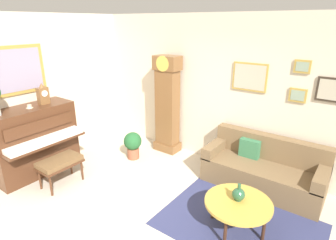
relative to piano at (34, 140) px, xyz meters
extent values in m
cube|color=beige|center=(2.23, 0.03, -0.68)|extent=(6.40, 6.00, 0.10)
cube|color=beige|center=(-0.37, 0.03, 0.77)|extent=(0.10, 4.90, 2.80)
cube|color=#B28E3D|center=(-0.30, 0.00, 1.22)|extent=(0.03, 1.10, 0.84)
cube|color=#998EA8|center=(-0.29, 0.00, 1.22)|extent=(0.01, 0.98, 0.72)
cube|color=beige|center=(2.23, 2.43, 0.77)|extent=(5.30, 0.10, 2.80)
cube|color=#B28E3D|center=(3.78, 2.37, 1.37)|extent=(0.24, 0.03, 0.20)
cube|color=gray|center=(3.78, 2.35, 1.37)|extent=(0.18, 0.01, 0.14)
cube|color=#B28E3D|center=(2.98, 2.37, 1.12)|extent=(0.60, 0.03, 0.48)
cube|color=#BCB299|center=(2.98, 2.35, 1.12)|extent=(0.54, 0.01, 0.42)
cube|color=#33281E|center=(4.28, 2.37, 1.07)|extent=(0.52, 0.03, 0.36)
cube|color=#BCB299|center=(4.28, 2.35, 1.07)|extent=(0.46, 0.01, 0.30)
cube|color=#B28E3D|center=(3.78, 2.37, 0.92)|extent=(0.26, 0.03, 0.22)
cube|color=gray|center=(3.78, 2.35, 0.92)|extent=(0.20, 0.01, 0.16)
cube|color=navy|center=(3.58, 0.84, -0.62)|extent=(2.10, 1.50, 0.01)
cube|color=#4C2B19|center=(-0.02, 0.00, -0.01)|extent=(0.60, 1.44, 1.25)
cube|color=#4C2B19|center=(0.41, 0.00, 0.05)|extent=(0.28, 1.38, 0.04)
cube|color=white|center=(0.41, 0.00, 0.11)|extent=(0.26, 1.32, 0.08)
cube|color=#4C2B19|center=(0.30, 0.00, 0.35)|extent=(0.03, 1.20, 0.20)
cube|color=#4C2B19|center=(0.73, 0.00, -0.25)|extent=(0.42, 0.70, 0.04)
cube|color=brown|center=(0.73, 0.00, -0.19)|extent=(0.40, 0.68, 0.08)
cylinder|color=#4C2B19|center=(0.89, -0.30, -0.45)|extent=(0.04, 0.04, 0.36)
cylinder|color=#4C2B19|center=(0.89, 0.30, -0.45)|extent=(0.04, 0.04, 0.36)
cylinder|color=#4C2B19|center=(0.57, -0.30, -0.45)|extent=(0.04, 0.04, 0.36)
cylinder|color=#4C2B19|center=(0.57, 0.30, -0.45)|extent=(0.04, 0.04, 0.36)
cube|color=brown|center=(1.38, 2.16, -0.54)|extent=(0.52, 0.34, 0.18)
cube|color=brown|center=(1.38, 2.16, 0.26)|extent=(0.44, 0.28, 1.78)
cube|color=brown|center=(1.38, 2.16, 1.25)|extent=(0.52, 0.32, 0.28)
cylinder|color=gold|center=(1.38, 2.01, 1.25)|extent=(0.30, 0.02, 0.30)
cylinder|color=gold|center=(1.38, 2.11, 0.32)|extent=(0.03, 0.03, 0.70)
cube|color=brown|center=(3.51, 1.93, -0.42)|extent=(1.90, 0.80, 0.42)
cube|color=brown|center=(3.51, 2.23, -0.01)|extent=(1.90, 0.20, 0.44)
cube|color=brown|center=(2.65, 1.93, -0.13)|extent=(0.18, 0.80, 0.20)
cube|color=brown|center=(4.37, 1.93, -0.13)|extent=(0.18, 0.80, 0.20)
cube|color=#38754C|center=(3.21, 2.07, -0.05)|extent=(0.34, 0.12, 0.32)
cylinder|color=gold|center=(3.58, 0.75, -0.22)|extent=(0.88, 0.88, 0.04)
torus|color=#3D2316|center=(3.58, 0.75, -0.22)|extent=(0.88, 0.88, 0.04)
cylinder|color=#3D2316|center=(3.58, 1.11, -0.43)|extent=(0.04, 0.04, 0.39)
cylinder|color=#3D2316|center=(3.94, 0.75, -0.43)|extent=(0.04, 0.04, 0.39)
cylinder|color=#3D2316|center=(3.58, 0.39, -0.43)|extent=(0.04, 0.04, 0.39)
cylinder|color=#3D2316|center=(3.22, 0.75, -0.43)|extent=(0.04, 0.04, 0.39)
cube|color=brown|center=(0.00, 0.29, 0.77)|extent=(0.12, 0.18, 0.30)
cylinder|color=white|center=(0.06, 0.29, 0.82)|extent=(0.01, 0.11, 0.11)
cone|color=brown|center=(0.00, 0.29, 0.96)|extent=(0.10, 0.10, 0.08)
cylinder|color=beige|center=(0.04, 0.00, 0.62)|extent=(0.12, 0.12, 0.01)
cylinder|color=beige|center=(0.04, 0.00, 0.65)|extent=(0.08, 0.08, 0.06)
cylinder|color=#234C33|center=(3.56, 0.78, -0.19)|extent=(0.09, 0.09, 0.01)
sphere|color=#285638|center=(3.56, 0.78, -0.12)|extent=(0.17, 0.17, 0.17)
cylinder|color=#285638|center=(3.56, 0.78, 0.00)|extent=(0.04, 0.04, 0.08)
cylinder|color=#935138|center=(1.05, 1.43, -0.52)|extent=(0.24, 0.24, 0.22)
sphere|color=#235B2D|center=(1.05, 1.43, -0.25)|extent=(0.36, 0.36, 0.36)
camera|label=1|loc=(4.63, -2.24, 2.02)|focal=29.55mm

